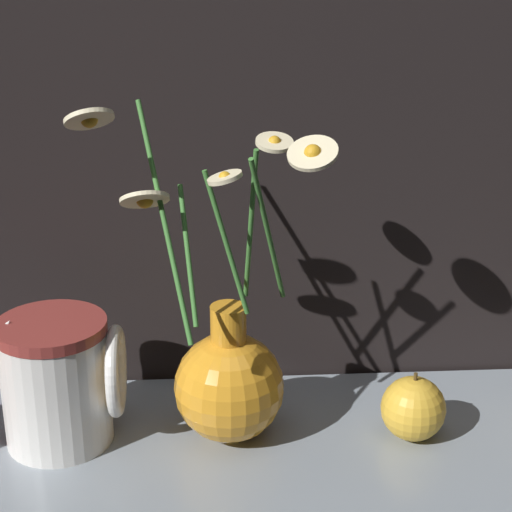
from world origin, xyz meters
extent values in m
plane|color=black|center=(0.00, 0.00, 0.00)|extent=(6.00, 6.00, 0.00)
cube|color=gray|center=(0.00, 0.00, 0.01)|extent=(0.87, 0.28, 0.01)
sphere|color=orange|center=(-0.04, 0.02, 0.07)|extent=(0.12, 0.12, 0.12)
cylinder|color=orange|center=(-0.04, 0.02, 0.14)|extent=(0.04, 0.04, 0.05)
cylinder|color=#3D7A33|center=(-0.04, 0.00, 0.24)|extent=(0.04, 0.01, 0.15)
cylinder|color=beige|center=(-0.04, -0.02, 0.31)|extent=(0.03, 0.03, 0.01)
sphere|color=gold|center=(-0.04, -0.02, 0.31)|extent=(0.01, 0.01, 0.01)
cylinder|color=#3D7A33|center=(-0.02, 0.02, 0.25)|extent=(0.01, 0.05, 0.17)
cylinder|color=beige|center=(0.01, 0.02, 0.33)|extent=(0.04, 0.04, 0.01)
sphere|color=gold|center=(0.01, 0.02, 0.33)|extent=(0.01, 0.01, 0.01)
cylinder|color=#3D7A33|center=(-0.10, -0.01, 0.26)|extent=(0.05, 0.12, 0.21)
cylinder|color=beige|center=(-0.16, -0.03, 0.37)|extent=(0.06, 0.05, 0.03)
sphere|color=gold|center=(-0.16, -0.03, 0.37)|extent=(0.02, 0.02, 0.02)
cylinder|color=#3D7A33|center=(-0.08, 0.01, 0.22)|extent=(0.02, 0.08, 0.12)
cylinder|color=beige|center=(-0.12, 0.00, 0.28)|extent=(0.05, 0.05, 0.03)
sphere|color=gold|center=(-0.12, 0.00, 0.28)|extent=(0.02, 0.02, 0.02)
cylinder|color=#3D7A33|center=(0.00, 0.00, 0.25)|extent=(0.04, 0.08, 0.17)
cylinder|color=beige|center=(0.04, -0.02, 0.33)|extent=(0.06, 0.06, 0.03)
sphere|color=gold|center=(0.04, -0.02, 0.33)|extent=(0.02, 0.02, 0.02)
cylinder|color=white|center=(-0.22, 0.02, 0.08)|extent=(0.11, 0.11, 0.14)
cylinder|color=maroon|center=(-0.22, 0.02, 0.14)|extent=(0.11, 0.11, 0.01)
torus|color=white|center=(-0.16, 0.02, 0.09)|extent=(0.01, 0.10, 0.10)
cone|color=white|center=(-0.27, 0.02, 0.14)|extent=(0.04, 0.03, 0.04)
sphere|color=gold|center=(0.15, 0.00, 0.05)|extent=(0.07, 0.07, 0.07)
cylinder|color=#4C3819|center=(0.15, 0.00, 0.08)|extent=(0.00, 0.00, 0.01)
camera|label=1|loc=(-0.06, -0.77, 0.52)|focal=60.00mm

